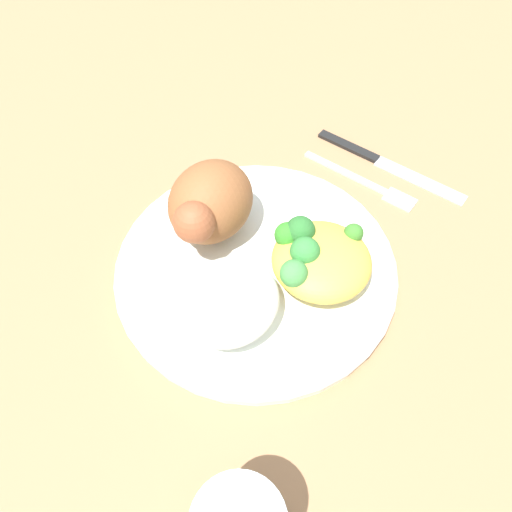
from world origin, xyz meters
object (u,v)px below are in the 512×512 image
Objects in this scene: plate at (256,267)px; fork at (365,181)px; mac_cheese_with_broccoli at (317,257)px; roasted_chicken at (209,204)px; knife at (377,159)px; rice_pile at (229,301)px.

fork is at bearing 168.10° from plate.
mac_cheese_with_broccoli is at bearing 6.20° from fork.
mac_cheese_with_broccoli is at bearing 97.71° from roasted_chicken.
knife is at bearing 171.64° from plate.
mac_cheese_with_broccoli reaches higher than plate.
knife is at bearing 156.04° from roasted_chicken.
rice_pile is at bearing -3.96° from knife.
plate is at bearing -65.18° from mac_cheese_with_broccoli.
plate is at bearing -11.90° from fork.
mac_cheese_with_broccoli is 0.69× the size of fork.
fork is (-0.17, 0.04, -0.01)m from plate.
plate is 0.22m from knife.
mac_cheese_with_broccoli is 0.15m from fork.
plate reaches higher than knife.
plate is 0.07m from rice_pile.
mac_cheese_with_broccoli is at bearing 154.82° from rice_pile.
fork is (-0.15, -0.02, -0.03)m from mac_cheese_with_broccoli.
mac_cheese_with_broccoli reaches higher than fork.
rice_pile is (0.06, 0.01, 0.03)m from plate.
rice_pile is 0.24m from fork.
roasted_chicken is 1.12× the size of rice_pile.
rice_pile is 0.09m from mac_cheese_with_broccoli.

